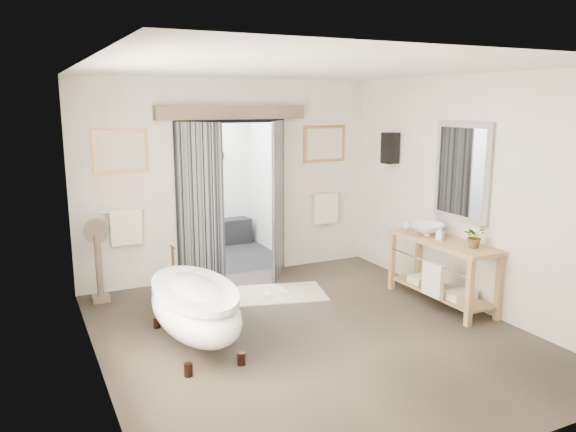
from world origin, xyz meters
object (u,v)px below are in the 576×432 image
(vanity, at_px, (441,266))
(basin, at_px, (427,230))
(rug, at_px, (280,293))
(clawfoot_tub, at_px, (195,306))

(vanity, xyz_separation_m, basin, (-0.02, 0.28, 0.42))
(vanity, relative_size, basin, 3.53)
(rug, height_order, basin, basin)
(vanity, height_order, rug, vanity)
(clawfoot_tub, bearing_deg, rug, 35.48)
(clawfoot_tub, relative_size, rug, 1.53)
(clawfoot_tub, distance_m, vanity, 3.20)
(clawfoot_tub, xyz_separation_m, rug, (1.51, 1.07, -0.43))
(vanity, distance_m, rug, 2.16)
(clawfoot_tub, distance_m, rug, 1.90)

